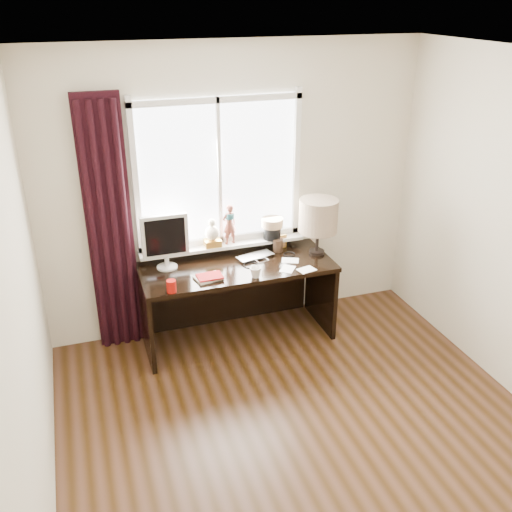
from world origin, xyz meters
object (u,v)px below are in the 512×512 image
object	(u,v)px
laptop	(255,256)
desk	(234,285)
red_cup	(171,286)
monitor	(165,239)
table_lamp	(318,216)
mug	(255,272)

from	to	relation	value
laptop	desk	xyz separation A→B (m)	(-0.20, 0.00, -0.26)
red_cup	monitor	world-z (taller)	monitor
laptop	red_cup	world-z (taller)	red_cup
monitor	table_lamp	world-z (taller)	table_lamp
mug	red_cup	bearing A→B (deg)	-177.72
mug	laptop	bearing A→B (deg)	71.69
monitor	table_lamp	distance (m)	1.37
laptop	mug	bearing A→B (deg)	-122.35
red_cup	table_lamp	xyz separation A→B (m)	(1.41, 0.31, 0.31)
laptop	monitor	bearing A→B (deg)	162.48
desk	laptop	bearing A→B (deg)	-0.23
desk	monitor	xyz separation A→B (m)	(-0.59, 0.05, 0.52)
red_cup	mug	bearing A→B (deg)	2.28
laptop	red_cup	distance (m)	0.93
mug	red_cup	size ratio (longest dim) A/B	0.98
monitor	table_lamp	xyz separation A→B (m)	(1.36, -0.14, 0.09)
laptop	table_lamp	distance (m)	0.67
mug	red_cup	world-z (taller)	red_cup
red_cup	monitor	bearing A→B (deg)	84.06
red_cup	desk	xyz separation A→B (m)	(0.64, 0.40, -0.29)
red_cup	laptop	bearing A→B (deg)	25.21
red_cup	desk	world-z (taller)	red_cup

